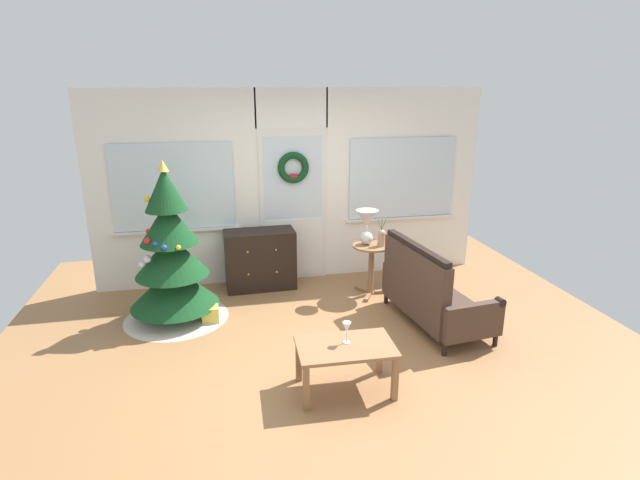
# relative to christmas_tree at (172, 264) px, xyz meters

# --- Properties ---
(ground_plane) EXTENTS (6.76, 6.76, 0.00)m
(ground_plane) POSITION_rel_christmas_tree_xyz_m (1.54, -1.08, -0.66)
(ground_plane) COLOR #996B42
(back_wall_with_door) EXTENTS (5.20, 0.19, 2.55)m
(back_wall_with_door) POSITION_rel_christmas_tree_xyz_m (1.54, 1.00, 0.62)
(back_wall_with_door) COLOR white
(back_wall_with_door) RESTS_ON ground
(christmas_tree) EXTENTS (1.18, 1.18, 1.82)m
(christmas_tree) POSITION_rel_christmas_tree_xyz_m (0.00, 0.00, 0.00)
(christmas_tree) COLOR #4C331E
(christmas_tree) RESTS_ON ground
(dresser_cabinet) EXTENTS (0.91, 0.47, 0.78)m
(dresser_cabinet) POSITION_rel_christmas_tree_xyz_m (1.05, 0.71, -0.27)
(dresser_cabinet) COLOR black
(dresser_cabinet) RESTS_ON ground
(settee_sofa) EXTENTS (0.86, 1.51, 0.96)m
(settee_sofa) POSITION_rel_christmas_tree_xyz_m (2.78, -0.75, -0.28)
(settee_sofa) COLOR black
(settee_sofa) RESTS_ON ground
(side_table) EXTENTS (0.50, 0.48, 0.67)m
(side_table) POSITION_rel_christmas_tree_xyz_m (2.40, 0.19, -0.18)
(side_table) COLOR #8E6642
(side_table) RESTS_ON ground
(table_lamp) EXTENTS (0.28, 0.28, 0.44)m
(table_lamp) POSITION_rel_christmas_tree_xyz_m (2.34, 0.23, 0.29)
(table_lamp) COLOR silver
(table_lamp) RESTS_ON side_table
(flower_vase) EXTENTS (0.11, 0.10, 0.35)m
(flower_vase) POSITION_rel_christmas_tree_xyz_m (2.50, 0.13, 0.12)
(flower_vase) COLOR tan
(flower_vase) RESTS_ON side_table
(coffee_table) EXTENTS (0.85, 0.54, 0.44)m
(coffee_table) POSITION_rel_christmas_tree_xyz_m (1.55, -1.79, -0.29)
(coffee_table) COLOR #8E6642
(coffee_table) RESTS_ON ground
(wine_glass) EXTENTS (0.08, 0.08, 0.20)m
(wine_glass) POSITION_rel_christmas_tree_xyz_m (1.56, -1.74, -0.08)
(wine_glass) COLOR silver
(wine_glass) RESTS_ON coffee_table
(gift_box) EXTENTS (0.19, 0.17, 0.19)m
(gift_box) POSITION_rel_christmas_tree_xyz_m (0.39, -0.20, -0.57)
(gift_box) COLOR #D8C64C
(gift_box) RESTS_ON ground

